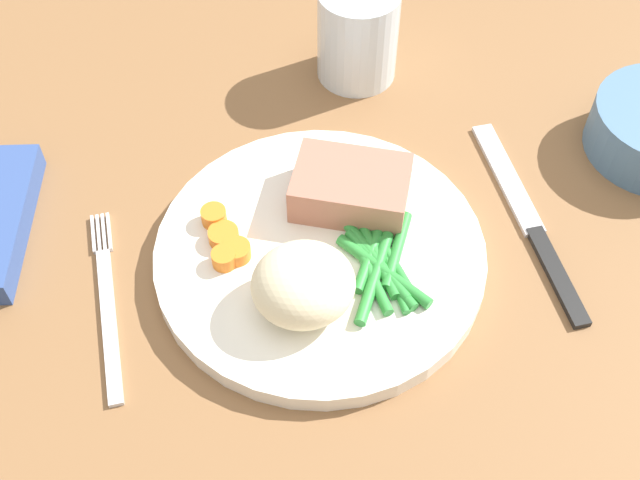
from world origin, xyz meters
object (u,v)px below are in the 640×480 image
Objects in this scene: meat_portion at (351,188)px; knife at (530,222)px; water_glass at (357,40)px; dinner_plate at (320,255)px; fork at (107,303)px.

meat_portion is 0.42× the size of knife.
water_glass is (4.80, 16.16, 0.44)cm from meat_portion.
fork is (-15.82, -0.26, -0.60)cm from dinner_plate.
water_glass is at bearing 110.62° from knife.
knife is at bearing -17.21° from meat_portion.
meat_portion is at bearing 9.74° from fork.
fork is (-19.14, -4.12, -2.99)cm from meat_portion.
meat_portion is at bearing -106.55° from water_glass.
water_glass is (23.94, 20.29, 3.43)cm from fork.
meat_portion is 0.52× the size of fork.
fork is at bearing -167.84° from meat_portion.
dinner_plate is 2.86× the size of meat_portion.
fork is 31.56cm from water_glass.
meat_portion is 14.34cm from knife.
knife is at bearing -2.47° from fork.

